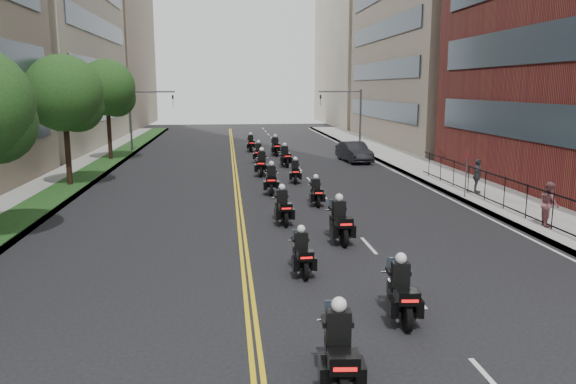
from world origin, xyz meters
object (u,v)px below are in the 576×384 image
object	(u,v)px
motorcycle_4	(283,208)
motorcycle_6	(272,181)
motorcycle_2	(302,255)
motorcycle_3	(340,223)
motorcycle_7	(295,172)
motorcycle_0	(339,353)
motorcycle_9	(285,157)
parked_sedan	(354,152)
motorcycle_1	(401,294)
motorcycle_10	(258,153)
motorcycle_11	(276,147)
motorcycle_12	(251,144)
pedestrian_c	(477,176)
pedestrian_b	(549,204)
motorcycle_5	(316,193)
motorcycle_8	(262,164)

from	to	relation	value
motorcycle_4	motorcycle_6	world-z (taller)	motorcycle_6
motorcycle_2	motorcycle_3	size ratio (longest dim) A/B	0.84
motorcycle_7	motorcycle_0	bearing A→B (deg)	-89.70
motorcycle_9	parked_sedan	world-z (taller)	motorcycle_9
motorcycle_1	motorcycle_10	world-z (taller)	motorcycle_10
motorcycle_11	motorcycle_12	xyz separation A→B (m)	(-1.98, 3.38, -0.04)
motorcycle_11	motorcycle_6	bearing A→B (deg)	-98.99
motorcycle_3	parked_sedan	world-z (taller)	motorcycle_3
motorcycle_7	pedestrian_c	world-z (taller)	pedestrian_c
pedestrian_b	motorcycle_3	bearing A→B (deg)	109.76
motorcycle_0	motorcycle_1	world-z (taller)	motorcycle_0
motorcycle_1	motorcycle_11	distance (m)	34.84
parked_sedan	motorcycle_12	bearing A→B (deg)	127.08
motorcycle_10	motorcycle_0	bearing A→B (deg)	-84.77
motorcycle_3	motorcycle_9	bearing A→B (deg)	87.98
motorcycle_5	motorcycle_7	world-z (taller)	motorcycle_7
motorcycle_4	pedestrian_c	bearing A→B (deg)	20.12
pedestrian_c	motorcycle_2	bearing A→B (deg)	164.10
parked_sedan	pedestrian_b	distance (m)	22.11
pedestrian_c	pedestrian_b	bearing A→B (deg)	-154.01
parked_sedan	pedestrian_b	xyz separation A→B (m)	(3.20, -21.87, 0.29)
motorcycle_0	motorcycle_1	xyz separation A→B (m)	(2.21, 3.06, -0.04)
motorcycle_9	pedestrian_b	xyz separation A→B (m)	(8.90, -19.77, 0.38)
motorcycle_1	motorcycle_7	world-z (taller)	motorcycle_1
motorcycle_6	motorcycle_10	distance (m)	13.33
motorcycle_4	motorcycle_8	xyz separation A→B (m)	(-0.05, 13.43, 0.07)
pedestrian_c	motorcycle_10	bearing A→B (deg)	63.29
motorcycle_4	pedestrian_c	size ratio (longest dim) A/B	1.25
motorcycle_1	motorcycle_10	bearing A→B (deg)	98.35
motorcycle_6	motorcycle_11	world-z (taller)	motorcycle_11
motorcycle_6	motorcycle_10	xyz separation A→B (m)	(0.05, 13.33, -0.04)
motorcycle_7	motorcycle_11	world-z (taller)	motorcycle_11
motorcycle_3	motorcycle_10	distance (m)	23.47
motorcycle_3	motorcycle_6	bearing A→B (deg)	98.25
motorcycle_0	motorcycle_9	bearing A→B (deg)	91.25
motorcycle_1	motorcycle_7	distance (m)	20.89
motorcycle_4	motorcycle_5	size ratio (longest dim) A/B	1.11
motorcycle_9	motorcycle_4	bearing A→B (deg)	-101.28
motorcycle_0	motorcycle_3	bearing A→B (deg)	83.77
motorcycle_10	pedestrian_c	world-z (taller)	pedestrian_c
motorcycle_4	pedestrian_b	distance (m)	11.08
parked_sedan	pedestrian_b	world-z (taller)	pedestrian_b
motorcycle_6	motorcycle_11	xyz separation A→B (m)	(1.75, 17.43, 0.01)
pedestrian_c	motorcycle_8	bearing A→B (deg)	80.47
motorcycle_6	motorcycle_8	size ratio (longest dim) A/B	0.96
motorcycle_7	parked_sedan	distance (m)	10.91
motorcycle_1	motorcycle_3	world-z (taller)	motorcycle_3
motorcycle_6	motorcycle_9	world-z (taller)	motorcycle_6
motorcycle_9	motorcycle_6	bearing A→B (deg)	-104.91
motorcycle_9	pedestrian_c	world-z (taller)	pedestrian_c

